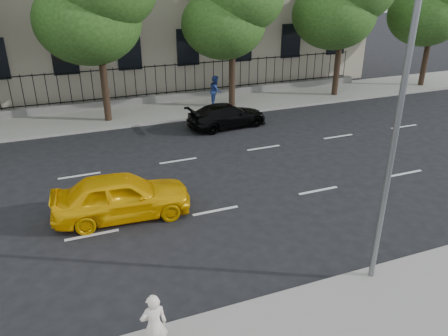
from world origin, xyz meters
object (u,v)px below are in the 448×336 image
(street_light, at_px, (387,78))
(yellow_taxi, at_px, (122,196))
(black_sedan, at_px, (227,116))
(woman_near, at_px, (154,325))

(street_light, xyz_separation_m, yellow_taxi, (-5.40, 5.05, -4.40))
(black_sedan, relative_size, woman_near, 2.77)
(street_light, distance_m, yellow_taxi, 8.61)
(yellow_taxi, xyz_separation_m, black_sedan, (6.45, 7.01, -0.14))
(yellow_taxi, relative_size, woman_near, 2.93)
(yellow_taxi, bearing_deg, black_sedan, -38.35)
(street_light, xyz_separation_m, woman_near, (-5.75, -0.97, -4.25))
(woman_near, bearing_deg, street_light, -171.88)
(street_light, bearing_deg, woman_near, -170.42)
(black_sedan, bearing_deg, woman_near, 146.49)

